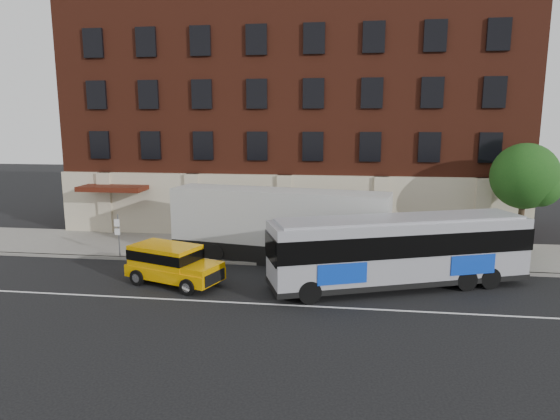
# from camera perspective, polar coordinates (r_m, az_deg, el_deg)

# --- Properties ---
(ground) EXTENTS (120.00, 120.00, 0.00)m
(ground) POSITION_cam_1_polar(r_m,az_deg,el_deg) (20.46, -3.63, -11.30)
(ground) COLOR black
(ground) RESTS_ON ground
(sidewalk) EXTENTS (60.00, 6.00, 0.15)m
(sidewalk) POSITION_cam_1_polar(r_m,az_deg,el_deg) (28.88, -0.16, -4.60)
(sidewalk) COLOR gray
(sidewalk) RESTS_ON ground
(kerb) EXTENTS (60.00, 0.25, 0.15)m
(kerb) POSITION_cam_1_polar(r_m,az_deg,el_deg) (26.02, -1.06, -6.30)
(kerb) COLOR gray
(kerb) RESTS_ON ground
(lane_line) EXTENTS (60.00, 0.12, 0.01)m
(lane_line) POSITION_cam_1_polar(r_m,az_deg,el_deg) (20.91, -3.36, -10.78)
(lane_line) COLOR silver
(lane_line) RESTS_ON ground
(building) EXTENTS (30.00, 12.10, 15.00)m
(building) POSITION_cam_1_polar(r_m,az_deg,el_deg) (35.75, 1.56, 10.47)
(building) COLOR #582215
(building) RESTS_ON sidewalk
(sign_pole) EXTENTS (0.30, 0.20, 2.50)m
(sign_pole) POSITION_cam_1_polar(r_m,az_deg,el_deg) (28.32, -18.31, -2.57)
(sign_pole) COLOR slate
(sign_pole) RESTS_ON ground
(street_tree) EXTENTS (3.60, 3.60, 6.20)m
(street_tree) POSITION_cam_1_polar(r_m,az_deg,el_deg) (29.93, 26.65, 3.27)
(street_tree) COLOR #36281B
(street_tree) RESTS_ON sidewalk
(city_bus) EXTENTS (12.09, 6.50, 3.27)m
(city_bus) POSITION_cam_1_polar(r_m,az_deg,el_deg) (22.96, 13.74, -4.41)
(city_bus) COLOR #9898A0
(city_bus) RESTS_ON ground
(yellow_suv) EXTENTS (4.88, 3.25, 1.82)m
(yellow_suv) POSITION_cam_1_polar(r_m,az_deg,el_deg) (23.53, -12.61, -5.92)
(yellow_suv) COLOR #F1A403
(yellow_suv) RESTS_ON ground
(shipping_container) EXTENTS (11.94, 4.37, 3.90)m
(shipping_container) POSITION_cam_1_polar(r_m,az_deg,el_deg) (26.35, -0.16, -1.92)
(shipping_container) COLOR black
(shipping_container) RESTS_ON ground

